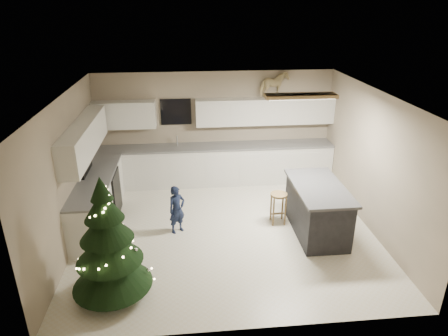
{
  "coord_description": "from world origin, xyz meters",
  "views": [
    {
      "loc": [
        -0.68,
        -6.53,
        4.07
      ],
      "look_at": [
        0.0,
        0.35,
        1.15
      ],
      "focal_mm": 32.0,
      "sensor_mm": 36.0,
      "label": 1
    }
  ],
  "objects_px": {
    "rocking_horse": "(274,85)",
    "christmas_tree": "(109,249)",
    "bar_stool": "(279,201)",
    "island": "(317,209)",
    "toddler": "(177,210)"
  },
  "relations": [
    {
      "from": "toddler",
      "to": "rocking_horse",
      "type": "relative_size",
      "value": 1.27
    },
    {
      "from": "island",
      "to": "christmas_tree",
      "type": "bearing_deg",
      "value": -158.29
    },
    {
      "from": "toddler",
      "to": "island",
      "type": "bearing_deg",
      "value": -39.02
    },
    {
      "from": "bar_stool",
      "to": "rocking_horse",
      "type": "height_order",
      "value": "rocking_horse"
    },
    {
      "from": "island",
      "to": "christmas_tree",
      "type": "distance_m",
      "value": 3.82
    },
    {
      "from": "bar_stool",
      "to": "christmas_tree",
      "type": "distance_m",
      "value": 3.43
    },
    {
      "from": "christmas_tree",
      "to": "toddler",
      "type": "distance_m",
      "value": 1.94
    },
    {
      "from": "christmas_tree",
      "to": "toddler",
      "type": "relative_size",
      "value": 2.06
    },
    {
      "from": "bar_stool",
      "to": "christmas_tree",
      "type": "bearing_deg",
      "value": -148.11
    },
    {
      "from": "christmas_tree",
      "to": "rocking_horse",
      "type": "bearing_deg",
      "value": 51.0
    },
    {
      "from": "bar_stool",
      "to": "rocking_horse",
      "type": "xyz_separation_m",
      "value": [
        0.28,
        2.12,
        1.83
      ]
    },
    {
      "from": "christmas_tree",
      "to": "toddler",
      "type": "xyz_separation_m",
      "value": [
        0.94,
        1.66,
        -0.32
      ]
    },
    {
      "from": "rocking_horse",
      "to": "bar_stool",
      "type": "bearing_deg",
      "value": 147.96
    },
    {
      "from": "island",
      "to": "bar_stool",
      "type": "bearing_deg",
      "value": 148.32
    },
    {
      "from": "rocking_horse",
      "to": "christmas_tree",
      "type": "bearing_deg",
      "value": 116.44
    }
  ]
}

